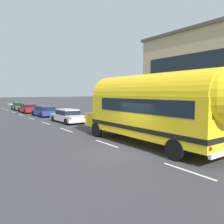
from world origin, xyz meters
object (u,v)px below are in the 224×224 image
(car_fourth, at_px, (19,106))
(car_lead, at_px, (67,115))
(painted_bus, at_px, (155,106))
(car_second, at_px, (44,110))
(car_third, at_px, (28,108))

(car_fourth, bearing_deg, car_lead, -89.42)
(painted_bus, height_order, car_second, painted_bus)
(painted_bus, height_order, car_third, painted_bus)
(car_lead, relative_size, car_fourth, 1.09)
(car_fourth, bearing_deg, car_third, -90.88)
(car_second, distance_m, car_fourth, 12.95)
(car_second, bearing_deg, car_third, 92.63)
(painted_bus, relative_size, car_fourth, 2.57)
(car_lead, height_order, car_fourth, same)
(painted_bus, relative_size, car_second, 2.42)
(car_lead, bearing_deg, car_third, 91.25)
(painted_bus, xyz_separation_m, car_third, (-0.14, 26.36, -1.56))
(painted_bus, height_order, car_fourth, painted_bus)
(car_third, bearing_deg, car_fourth, 89.12)
(car_lead, xyz_separation_m, car_third, (-0.30, 13.92, -0.00))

